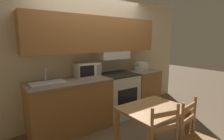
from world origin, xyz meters
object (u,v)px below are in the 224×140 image
sink_basin (48,83)px  toaster (142,66)px  microwave (87,70)px  dining_table (153,117)px  stove_range (118,95)px

sink_basin → toaster: bearing=0.4°
microwave → sink_basin: bearing=-168.9°
microwave → toaster: 1.37m
sink_basin → dining_table: size_ratio=0.66×
toaster → sink_basin: sink_basin is taller
dining_table → sink_basin: bearing=125.3°
microwave → toaster: microwave is taller
stove_range → toaster: 0.90m
stove_range → toaster: (0.71, 0.01, 0.56)m
toaster → dining_table: bearing=-130.3°
dining_table → stove_range: bearing=71.1°
stove_range → microwave: (-0.65, 0.15, 0.60)m
toaster → dining_table: size_ratio=0.30×
microwave → dining_table: (0.17, -1.54, -0.45)m
microwave → dining_table: microwave is taller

